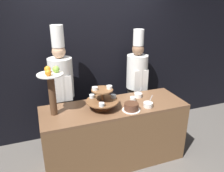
{
  "coord_description": "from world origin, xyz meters",
  "views": [
    {
      "loc": [
        -0.94,
        -2.14,
        2.22
      ],
      "look_at": [
        0.0,
        0.43,
        1.14
      ],
      "focal_mm": 35.0,
      "sensor_mm": 36.0,
      "label": 1
    }
  ],
  "objects": [
    {
      "name": "tiered_stand",
      "position": [
        -0.18,
        0.3,
        1.04
      ],
      "size": [
        0.43,
        0.43,
        0.32
      ],
      "color": "brown",
      "rests_on": "buffet_counter"
    },
    {
      "name": "buffet_counter",
      "position": [
        0.0,
        0.33,
        0.45
      ],
      "size": [
        1.97,
        0.66,
        0.89
      ],
      "color": "brown",
      "rests_on": "ground_plane"
    },
    {
      "name": "chef_left",
      "position": [
        -0.61,
        0.93,
        1.04
      ],
      "size": [
        0.35,
        0.35,
        1.92
      ],
      "color": "#38332D",
      "rests_on": "ground_plane"
    },
    {
      "name": "chef_center_left",
      "position": [
        0.62,
        0.93,
        0.99
      ],
      "size": [
        0.34,
        0.34,
        1.81
      ],
      "color": "#38332D",
      "rests_on": "ground_plane"
    },
    {
      "name": "cup_white",
      "position": [
        0.29,
        0.37,
        0.93
      ],
      "size": [
        0.08,
        0.08,
        0.07
      ],
      "color": "white",
      "rests_on": "buffet_counter"
    },
    {
      "name": "fruit_pedestal",
      "position": [
        -0.79,
        0.37,
        1.27
      ],
      "size": [
        0.31,
        0.31,
        0.61
      ],
      "color": "brown",
      "rests_on": "buffet_counter"
    },
    {
      "name": "serving_bowl_near",
      "position": [
        0.41,
        0.15,
        0.92
      ],
      "size": [
        0.12,
        0.12,
        0.16
      ],
      "color": "white",
      "rests_on": "buffet_counter"
    },
    {
      "name": "wall_back",
      "position": [
        0.0,
        1.29,
        1.4
      ],
      "size": [
        10.0,
        0.06,
        2.8
      ],
      "color": "black",
      "rests_on": "ground_plane"
    },
    {
      "name": "serving_bowl_far",
      "position": [
        0.43,
        0.48,
        0.92
      ],
      "size": [
        0.11,
        0.11,
        0.16
      ],
      "color": "white",
      "rests_on": "buffet_counter"
    },
    {
      "name": "cake_round",
      "position": [
        0.16,
        0.14,
        0.94
      ],
      "size": [
        0.24,
        0.24,
        0.1
      ],
      "color": "white",
      "rests_on": "buffet_counter"
    }
  ]
}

